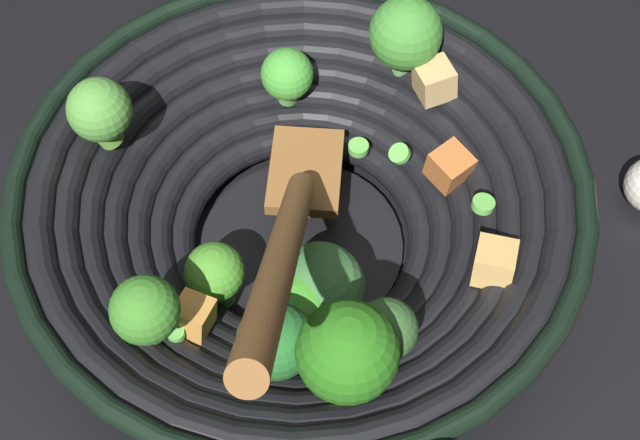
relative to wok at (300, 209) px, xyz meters
The scene contains 2 objects.
ground_plane 0.06m from the wok, 26.50° to the left, with size 4.00×4.00×0.00m, color black.
wok is the anchor object (origin of this frame).
Camera 1 is at (-0.29, -0.14, 0.55)m, focal length 49.61 mm.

